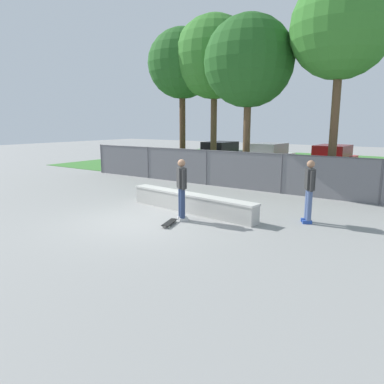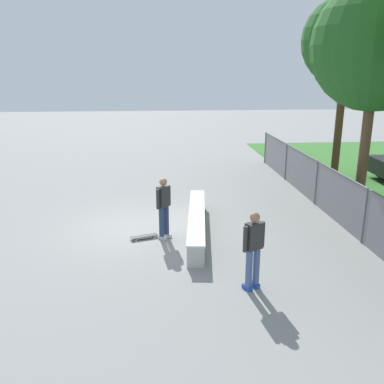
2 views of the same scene
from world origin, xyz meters
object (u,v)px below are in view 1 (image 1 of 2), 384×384
concrete_ledge (191,203)px  bystander (309,189)px  tree_far (342,28)px  car_white (268,157)px  skateboarder (182,187)px  skateboard (170,222)px  tree_near_left (182,64)px  car_black (219,155)px  tree_mid (249,62)px  car_red (331,160)px  tree_near_right (214,58)px

concrete_ledge → bystander: 3.70m
tree_far → car_white: (-4.86, 4.97, -5.51)m
concrete_ledge → skateboarder: skateboarder is taller
tree_far → skateboard: bearing=-108.8°
tree_near_left → concrete_ledge: bearing=-51.6°
tree_near_left → bystander: tree_near_left is taller
tree_far → bystander: (0.62, -4.84, -5.34)m
car_black → car_white: 3.30m
tree_mid → car_black: tree_mid is taller
skateboarder → tree_mid: tree_mid is taller
tree_far → car_white: size_ratio=1.94×
skateboard → car_red: (1.20, 12.62, 0.77)m
car_white → tree_near_left: bearing=-127.2°
tree_near_right → car_white: size_ratio=1.90×
concrete_ledge → skateboarder: 1.28m
concrete_ledge → car_red: (1.59, 11.03, 0.53)m
tree_far → car_white: bearing=134.4°
tree_near_left → tree_mid: 4.54m
tree_near_left → car_white: size_ratio=1.80×
tree_near_right → car_black: bearing=116.9°
tree_near_left → car_red: bearing=33.8°
car_white → concrete_ledge: bearing=-79.6°
concrete_ledge → bystander: bystander is taller
skateboarder → concrete_ledge: bearing=111.4°
concrete_ledge → tree_far: 8.82m
tree_near_right → concrete_ledge: bearing=-63.8°
car_red → car_white: bearing=-174.8°
concrete_ledge → tree_near_left: size_ratio=0.64×
skateboard → tree_mid: 8.91m
skateboard → tree_mid: (-1.16, 7.03, 5.35)m
tree_mid → car_black: (-4.50, 5.14, -4.59)m
car_black → car_red: size_ratio=1.00×
concrete_ledge → tree_near_right: size_ratio=0.61×
skateboarder → bystander: 3.66m
car_white → tree_mid: bearing=-77.2°
skateboarder → car_red: (1.20, 12.03, -0.17)m
car_white → car_red: same height
tree_near_left → tree_near_right: 1.84m
skateboard → car_white: car_white is taller
tree_near_right → car_red: size_ratio=1.90×
tree_near_left → tree_mid: tree_near_left is taller
tree_mid → car_white: size_ratio=1.73×
car_red → car_black: bearing=-176.2°
concrete_ledge → tree_far: tree_far is taller
skateboarder → tree_far: 8.96m
tree_near_right → bystander: (6.86, -5.88, -5.03)m
car_red → bystander: size_ratio=2.35×
tree_near_left → tree_near_right: (1.82, 0.27, 0.18)m
car_white → bystander: (5.48, -9.81, 0.17)m
skateboard → bystander: size_ratio=0.45×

